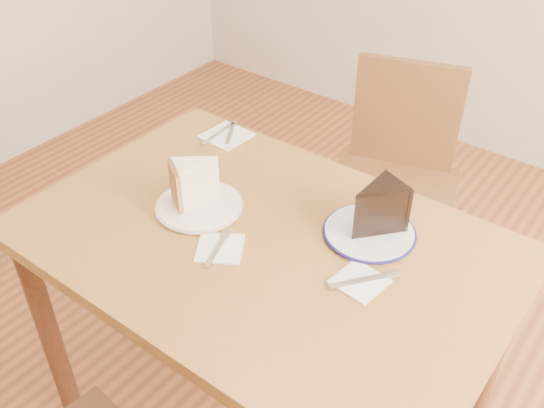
{
  "coord_description": "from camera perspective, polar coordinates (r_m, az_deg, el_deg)",
  "views": [
    {
      "loc": [
        0.71,
        -0.9,
        1.71
      ],
      "look_at": [
        -0.02,
        0.07,
        0.8
      ],
      "focal_mm": 40.0,
      "sensor_mm": 36.0,
      "label": 1
    }
  ],
  "objects": [
    {
      "name": "chocolate_cake",
      "position": [
        1.48,
        9.62,
        -0.68
      ],
      "size": [
        0.13,
        0.15,
        0.12
      ],
      "primitive_type": null,
      "rotation": [
        0.0,
        0.0,
        2.78
      ],
      "color": "black",
      "rests_on": "plate_navy"
    },
    {
      "name": "plate_cream",
      "position": [
        1.6,
        -6.85,
        -0.18
      ],
      "size": [
        0.22,
        0.22,
        0.01
      ],
      "primitive_type": "cylinder",
      "color": "white",
      "rests_on": "table"
    },
    {
      "name": "napkin_navy",
      "position": [
        1.39,
        8.25,
        -7.21
      ],
      "size": [
        0.12,
        0.12,
        0.0
      ],
      "primitive_type": "cube",
      "rotation": [
        0.0,
        0.0,
        -0.12
      ],
      "color": "white",
      "rests_on": "table"
    },
    {
      "name": "fork_cream",
      "position": [
        1.46,
        -5.18,
        -4.25
      ],
      "size": [
        0.06,
        0.14,
        0.0
      ],
      "primitive_type": "cube",
      "rotation": [
        0.0,
        0.0,
        0.35
      ],
      "color": "silver",
      "rests_on": "napkin_cream"
    },
    {
      "name": "fork_spare",
      "position": [
        1.91,
        -3.91,
        6.7
      ],
      "size": [
        0.08,
        0.13,
        0.0
      ],
      "primitive_type": "cube",
      "rotation": [
        0.0,
        0.0,
        0.53
      ],
      "color": "white",
      "rests_on": "napkin_spare"
    },
    {
      "name": "carrot_cake",
      "position": [
        1.58,
        -6.94,
        2.02
      ],
      "size": [
        0.13,
        0.14,
        0.11
      ],
      "primitive_type": null,
      "rotation": [
        0.0,
        0.0,
        -0.53
      ],
      "color": "beige",
      "rests_on": "plate_cream"
    },
    {
      "name": "knife_spare",
      "position": [
        1.91,
        -5.03,
        6.64
      ],
      "size": [
        0.02,
        0.16,
        0.0
      ],
      "primitive_type": "cube",
      "rotation": [
        0.0,
        0.0,
        0.07
      ],
      "color": "silver",
      "rests_on": "napkin_spare"
    },
    {
      "name": "napkin_spare",
      "position": [
        1.9,
        -4.31,
        6.44
      ],
      "size": [
        0.14,
        0.14,
        0.0
      ],
      "primitive_type": "cube",
      "rotation": [
        0.0,
        0.0,
        -0.05
      ],
      "color": "white",
      "rests_on": "table"
    },
    {
      "name": "napkin_cream",
      "position": [
        1.47,
        -4.92,
        -4.15
      ],
      "size": [
        0.15,
        0.15,
        0.0
      ],
      "primitive_type": "cube",
      "rotation": [
        0.0,
        0.0,
        0.57
      ],
      "color": "white",
      "rests_on": "table"
    },
    {
      "name": "chair_far",
      "position": [
        2.18,
        11.28,
        2.15
      ],
      "size": [
        0.55,
        0.55,
        0.89
      ],
      "rotation": [
        0.0,
        0.0,
        3.44
      ],
      "color": "#382110",
      "rests_on": "ground"
    },
    {
      "name": "plate_navy",
      "position": [
        1.52,
        9.14,
        -2.66
      ],
      "size": [
        0.22,
        0.22,
        0.01
      ],
      "primitive_type": "cylinder",
      "color": "white",
      "rests_on": "table"
    },
    {
      "name": "knife_navy",
      "position": [
        1.39,
        8.62,
        -7.09
      ],
      "size": [
        0.12,
        0.15,
        0.0
      ],
      "primitive_type": "cube",
      "rotation": [
        0.0,
        0.0,
        -0.65
      ],
      "color": "white",
      "rests_on": "napkin_navy"
    },
    {
      "name": "table",
      "position": [
        1.56,
        -0.87,
        -5.96
      ],
      "size": [
        1.2,
        0.8,
        0.75
      ],
      "color": "#573817",
      "rests_on": "ground"
    }
  ]
}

